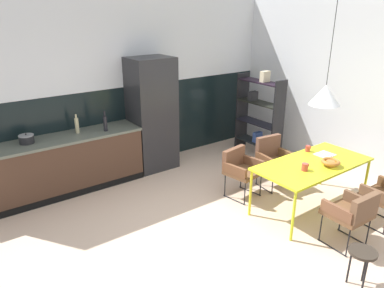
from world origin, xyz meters
TOP-DOWN VIEW (x-y plane):
  - ground_plane at (0.00, 0.00)m, footprint 7.86×7.86m
  - back_wall_splashback_dark at (0.00, 2.90)m, footprint 6.04×0.12m
  - back_wall_panel_upper at (0.00, 2.90)m, footprint 6.04×0.12m
  - side_wall_right at (2.96, 0.00)m, footprint 0.12×5.93m
  - kitchen_counter at (-1.51, 2.54)m, footprint 2.76×0.63m
  - refrigerator_column at (0.25, 2.54)m, footprint 0.74×0.60m
  - dining_table at (1.30, -0.08)m, footprint 1.71×0.82m
  - armchair_facing_counter at (1.43, 0.77)m, footprint 0.53×0.52m
  - armchair_by_stool at (0.95, -0.93)m, footprint 0.51×0.49m
  - armchair_near_window at (0.77, 0.82)m, footprint 0.55×0.54m
  - fruit_bowl at (1.40, -0.28)m, footprint 0.26×0.26m
  - open_book at (1.68, 0.00)m, footprint 0.25×0.23m
  - mug_glass_clear at (1.59, 0.24)m, footprint 0.11×0.07m
  - mug_wide_latte at (0.99, -0.17)m, footprint 0.13×0.09m
  - cooking_pot at (-1.82, 2.58)m, footprint 0.21×0.21m
  - bottle_oil_tall at (-1.07, 2.60)m, footprint 0.06×0.06m
  - bottle_spice_small at (-0.66, 2.44)m, footprint 0.06×0.06m
  - side_stool at (0.42, -1.37)m, footprint 0.28×0.28m
  - open_shelf_unit at (2.21, 1.85)m, footprint 0.30×0.99m
  - pendant_lamp_over_table_near at (1.30, -0.13)m, footprint 0.39×0.39m

SIDE VIEW (x-z plane):
  - ground_plane at x=0.00m, z-range 0.00..0.00m
  - side_stool at x=0.42m, z-range 0.16..0.60m
  - kitchen_counter at x=-1.51m, z-range 0.00..0.90m
  - armchair_near_window at x=0.77m, z-range 0.12..0.86m
  - armchair_by_stool at x=0.95m, z-range 0.13..0.87m
  - armchair_facing_counter at x=1.43m, z-range 0.11..0.92m
  - dining_table at x=1.30m, z-range 0.32..1.04m
  - open_book at x=1.68m, z-range 0.72..0.74m
  - back_wall_splashback_dark at x=0.00m, z-range 0.00..1.47m
  - mug_glass_clear at x=1.59m, z-range 0.72..0.81m
  - mug_wide_latte at x=0.99m, z-range 0.72..0.82m
  - fruit_bowl at x=1.40m, z-range 0.73..0.82m
  - open_shelf_unit at x=2.21m, z-range 0.01..1.68m
  - cooking_pot at x=-1.82m, z-range 0.88..1.03m
  - refrigerator_column at x=0.25m, z-range 0.00..1.98m
  - bottle_oil_tall at x=-1.07m, z-range 0.87..1.18m
  - bottle_spice_small at x=-0.66m, z-range 0.86..1.19m
  - side_wall_right at x=2.96m, z-range 0.00..2.93m
  - pendant_lamp_over_table_near at x=1.30m, z-range 1.03..2.35m
  - back_wall_panel_upper at x=0.00m, z-range 1.47..2.93m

